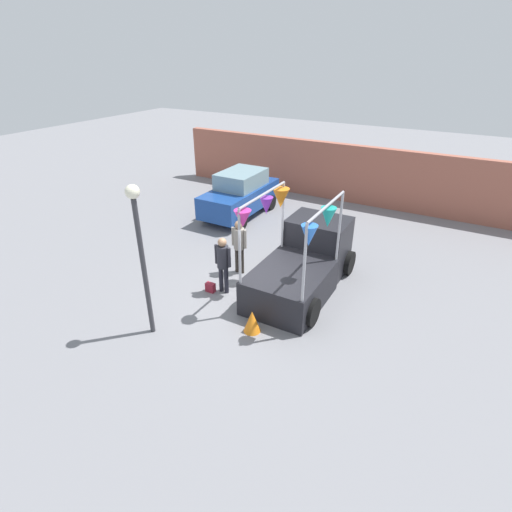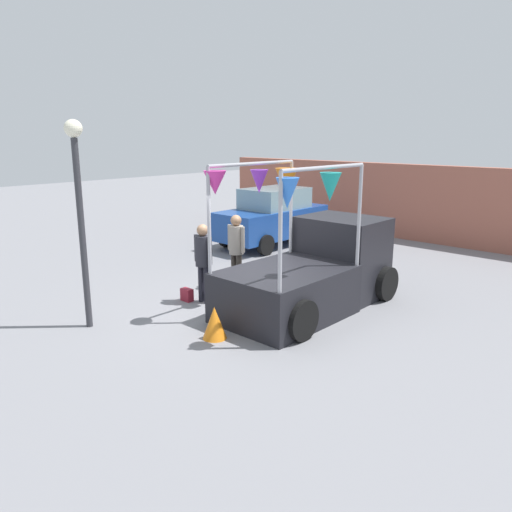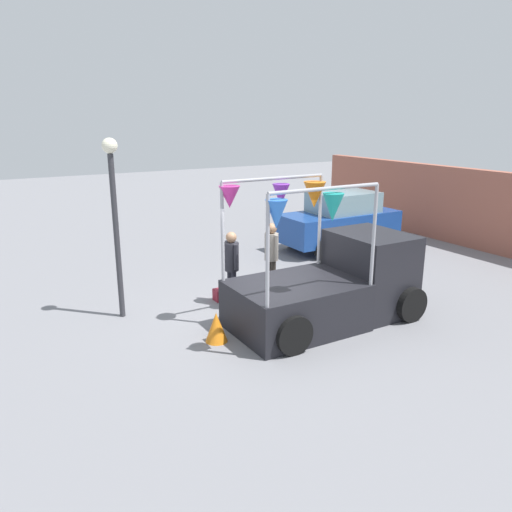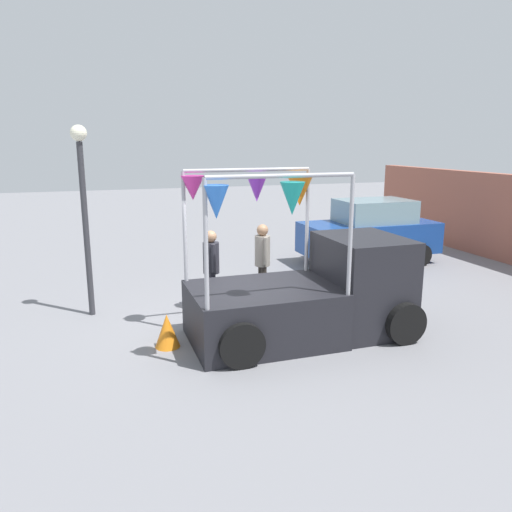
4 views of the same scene
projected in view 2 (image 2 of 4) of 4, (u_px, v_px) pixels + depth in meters
ground_plane at (246, 309)px, 10.56m from camera, size 60.00×60.00×0.00m
vendor_truck at (316, 267)px, 10.64m from camera, size 2.35×4.07×3.06m
parked_car at (272, 217)px, 16.49m from camera, size 1.88×4.00×1.88m
person_customer at (203, 256)px, 10.73m from camera, size 0.53×0.34×1.74m
person_vendor at (236, 244)px, 11.72m from camera, size 0.53×0.34×1.78m
handbag at (187, 295)px, 11.04m from camera, size 0.28×0.16×0.28m
street_lamp at (79, 195)px, 9.01m from camera, size 0.32×0.32×3.86m
brick_boundary_wall at (434, 204)px, 16.78m from camera, size 18.00×0.36×2.60m
folded_kite_bundle_tangerine at (215, 323)px, 8.97m from camera, size 0.61×0.61×0.60m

